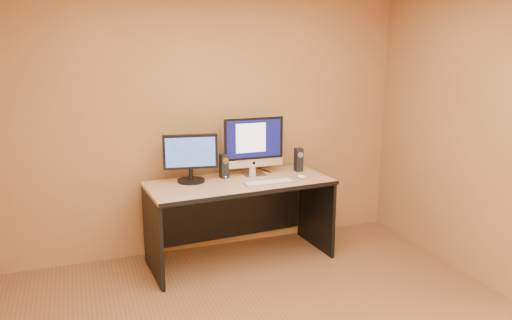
{
  "coord_description": "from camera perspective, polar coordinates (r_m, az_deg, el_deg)",
  "views": [
    {
      "loc": [
        -1.25,
        -2.71,
        2.05
      ],
      "look_at": [
        0.28,
        1.46,
        1.0
      ],
      "focal_mm": 35.0,
      "sensor_mm": 36.0,
      "label": 1
    }
  ],
  "objects": [
    {
      "name": "walls",
      "position": [
        3.07,
        4.44,
        -0.93
      ],
      "size": [
        4.0,
        4.0,
        2.6
      ],
      "primitive_type": null,
      "color": "olive",
      "rests_on": "ground"
    },
    {
      "name": "imac",
      "position": [
        4.81,
        -0.21,
        1.62
      ],
      "size": [
        0.61,
        0.24,
        0.59
      ],
      "primitive_type": null,
      "rotation": [
        0.0,
        0.0,
        -0.02
      ],
      "color": "silver",
      "rests_on": "desk"
    },
    {
      "name": "keyboard",
      "position": [
        4.6,
        1.45,
        -2.56
      ],
      "size": [
        0.46,
        0.13,
        0.02
      ],
      "primitive_type": "cube",
      "rotation": [
        0.0,
        0.0,
        0.01
      ],
      "color": "silver",
      "rests_on": "desk"
    },
    {
      "name": "mouse",
      "position": [
        4.77,
        5.18,
        -1.89
      ],
      "size": [
        0.09,
        0.12,
        0.04
      ],
      "primitive_type": "ellipsoid",
      "rotation": [
        0.0,
        0.0,
        0.26
      ],
      "color": "silver",
      "rests_on": "desk"
    },
    {
      "name": "cable_b",
      "position": [
        4.98,
        -0.34,
        -1.37
      ],
      "size": [
        0.08,
        0.18,
        0.01
      ],
      "primitive_type": "cylinder",
      "rotation": [
        1.57,
        0.0,
        -0.38
      ],
      "color": "black",
      "rests_on": "desk"
    },
    {
      "name": "second_monitor",
      "position": [
        4.63,
        -7.5,
        0.18
      ],
      "size": [
        0.55,
        0.34,
        0.45
      ],
      "primitive_type": null,
      "rotation": [
        0.0,
        0.0,
        -0.16
      ],
      "color": "black",
      "rests_on": "desk"
    },
    {
      "name": "desk",
      "position": [
        4.79,
        -1.84,
        -6.99
      ],
      "size": [
        1.75,
        0.86,
        0.79
      ],
      "primitive_type": null,
      "rotation": [
        0.0,
        0.0,
        0.07
      ],
      "color": "tan",
      "rests_on": "ground"
    },
    {
      "name": "speaker_right",
      "position": [
        5.02,
        4.9,
        0.03
      ],
      "size": [
        0.07,
        0.08,
        0.23
      ],
      "primitive_type": null,
      "rotation": [
        0.0,
        0.0,
        0.01
      ],
      "color": "black",
      "rests_on": "desk"
    },
    {
      "name": "speaker_left",
      "position": [
        4.76,
        -3.67,
        -0.68
      ],
      "size": [
        0.08,
        0.08,
        0.23
      ],
      "primitive_type": null,
      "rotation": [
        0.0,
        0.0,
        0.1
      ],
      "color": "black",
      "rests_on": "desk"
    },
    {
      "name": "cable_a",
      "position": [
        5.06,
        0.89,
        -1.14
      ],
      "size": [
        0.07,
        0.23,
        0.01
      ],
      "primitive_type": "cylinder",
      "rotation": [
        1.57,
        0.0,
        0.25
      ],
      "color": "black",
      "rests_on": "desk"
    }
  ]
}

